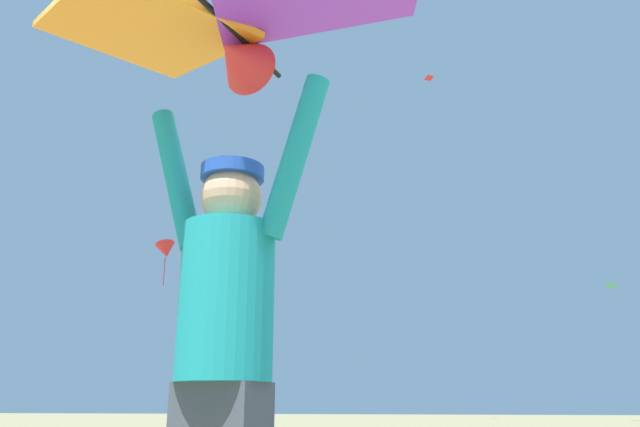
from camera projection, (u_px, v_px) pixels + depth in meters
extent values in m
cylinder|color=teal|center=(227.00, 301.00, 2.20)|extent=(0.39, 0.39, 0.56)
sphere|color=tan|center=(232.00, 197.00, 2.32)|extent=(0.23, 0.23, 0.23)
cylinder|color=#1E47AD|center=(233.00, 174.00, 2.35)|extent=(0.28, 0.28, 0.05)
cylinder|color=teal|center=(295.00, 156.00, 2.25)|extent=(0.29, 0.14, 0.62)
cylinder|color=teal|center=(176.00, 178.00, 2.46)|extent=(0.29, 0.14, 0.62)
cylinder|color=black|center=(239.00, 36.00, 2.53)|extent=(0.14, 0.69, 0.02)
cube|color=orange|center=(144.00, 29.00, 2.63)|extent=(1.07, 1.04, 0.20)
cone|color=red|center=(238.00, 58.00, 2.50)|extent=(0.27, 0.24, 0.24)
pyramid|color=green|center=(612.00, 285.00, 32.70)|extent=(0.79, 0.83, 0.38)
pyramid|color=red|center=(429.00, 78.00, 39.96)|extent=(0.56, 0.55, 0.20)
cone|color=red|center=(166.00, 250.00, 22.57)|extent=(1.09, 1.03, 0.77)
cylinder|color=maroon|center=(164.00, 271.00, 22.34)|extent=(0.03, 0.03, 1.02)
cylinder|color=silver|center=(243.00, 401.00, 9.35)|extent=(0.04, 0.04, 1.64)
cone|color=green|center=(254.00, 354.00, 9.53)|extent=(0.28, 0.24, 0.24)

